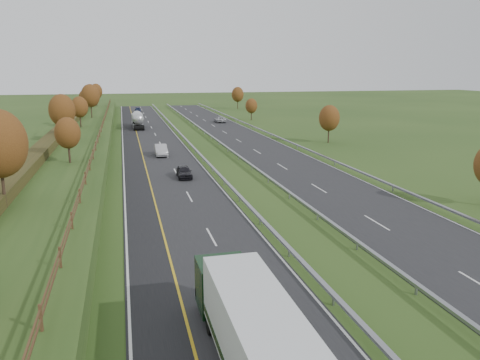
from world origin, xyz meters
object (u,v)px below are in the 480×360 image
object	(u,v)px
road_tanker	(138,119)
car_small_far	(138,110)
car_oncoming	(220,119)
car_dark_near	(184,172)
car_silver_mid	(161,150)
box_lorry	(263,355)

from	to	relation	value
road_tanker	car_small_far	xyz separation A→B (m)	(1.34, 40.27, -1.18)
road_tanker	car_small_far	size ratio (longest dim) A/B	2.53
car_small_far	car_oncoming	xyz separation A→B (m)	(18.37, -33.91, 0.04)
road_tanker	car_oncoming	xyz separation A→B (m)	(19.71, 6.36, -1.14)
car_dark_near	car_silver_mid	distance (m)	15.60
car_silver_mid	car_small_far	bearing A→B (deg)	90.02
car_oncoming	car_dark_near	bearing A→B (deg)	73.85
car_dark_near	box_lorry	bearing A→B (deg)	-92.15
box_lorry	car_silver_mid	distance (m)	55.03
box_lorry	road_tanker	xyz separation A→B (m)	(-1.27, 90.98, -0.47)
car_silver_mid	car_small_far	size ratio (longest dim) A/B	1.12
car_dark_near	car_small_far	size ratio (longest dim) A/B	0.93
car_dark_near	car_small_far	bearing A→B (deg)	92.37
car_dark_near	car_oncoming	xyz separation A→B (m)	(16.24, 57.87, -0.02)
road_tanker	car_dark_near	world-z (taller)	road_tanker
road_tanker	car_dark_near	size ratio (longest dim) A/B	2.73
box_lorry	car_oncoming	distance (m)	99.08
box_lorry	car_silver_mid	bearing A→B (deg)	89.21
car_dark_near	road_tanker	bearing A→B (deg)	94.89
box_lorry	road_tanker	bearing A→B (deg)	90.80
box_lorry	car_oncoming	world-z (taller)	box_lorry
box_lorry	car_dark_near	xyz separation A→B (m)	(2.20, 39.47, -1.59)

